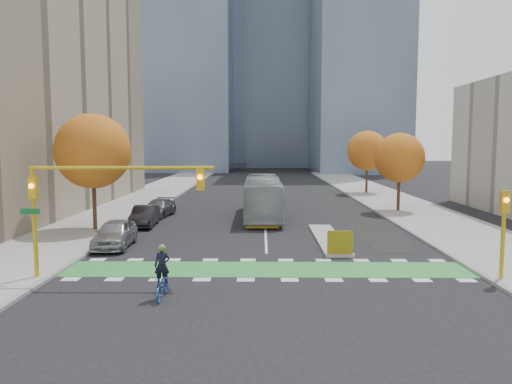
{
  "coord_description": "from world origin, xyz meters",
  "views": [
    {
      "loc": [
        -0.29,
        -22.55,
        6.21
      ],
      "look_at": [
        -0.65,
        9.85,
        3.0
      ],
      "focal_mm": 35.0,
      "sensor_mm": 36.0,
      "label": 1
    }
  ],
  "objects_px": {
    "hazard_board": "(340,243)",
    "traffic_signal_east": "(504,221)",
    "parked_car_a": "(115,234)",
    "cyclist": "(162,280)",
    "tree_east_far": "(367,151)",
    "tree_west": "(93,151)",
    "traffic_signal_west": "(90,192)",
    "bus": "(263,197)",
    "parked_car_b": "(145,216)",
    "tree_east_near": "(399,158)",
    "parked_car_c": "(158,208)"
  },
  "relations": [
    {
      "from": "tree_west",
      "to": "traffic_signal_west",
      "type": "bearing_deg",
      "value": -71.98
    },
    {
      "from": "tree_west",
      "to": "cyclist",
      "type": "height_order",
      "value": "tree_west"
    },
    {
      "from": "tree_east_near",
      "to": "tree_east_far",
      "type": "distance_m",
      "value": 16.01
    },
    {
      "from": "traffic_signal_west",
      "to": "tree_east_near",
      "type": "bearing_deg",
      "value": 48.48
    },
    {
      "from": "parked_car_a",
      "to": "bus",
      "type": "bearing_deg",
      "value": 51.24
    },
    {
      "from": "tree_east_near",
      "to": "parked_car_b",
      "type": "bearing_deg",
      "value": -159.41
    },
    {
      "from": "hazard_board",
      "to": "parked_car_a",
      "type": "relative_size",
      "value": 0.29
    },
    {
      "from": "tree_east_far",
      "to": "bus",
      "type": "distance_m",
      "value": 23.59
    },
    {
      "from": "cyclist",
      "to": "tree_east_far",
      "type": "bearing_deg",
      "value": 69.33
    },
    {
      "from": "tree_west",
      "to": "traffic_signal_east",
      "type": "xyz_separation_m",
      "value": [
        22.5,
        -12.51,
        -2.88
      ]
    },
    {
      "from": "parked_car_a",
      "to": "hazard_board",
      "type": "bearing_deg",
      "value": -12.44
    },
    {
      "from": "tree_east_near",
      "to": "parked_car_a",
      "type": "height_order",
      "value": "tree_east_near"
    },
    {
      "from": "tree_east_far",
      "to": "tree_east_near",
      "type": "bearing_deg",
      "value": -91.79
    },
    {
      "from": "parked_car_c",
      "to": "traffic_signal_east",
      "type": "bearing_deg",
      "value": -37.41
    },
    {
      "from": "cyclist",
      "to": "tree_east_near",
      "type": "bearing_deg",
      "value": 58.62
    },
    {
      "from": "hazard_board",
      "to": "traffic_signal_east",
      "type": "relative_size",
      "value": 0.34
    },
    {
      "from": "tree_west",
      "to": "parked_car_c",
      "type": "relative_size",
      "value": 1.67
    },
    {
      "from": "parked_car_c",
      "to": "hazard_board",
      "type": "bearing_deg",
      "value": -41.15
    },
    {
      "from": "tree_east_far",
      "to": "traffic_signal_west",
      "type": "relative_size",
      "value": 0.9
    },
    {
      "from": "cyclist",
      "to": "parked_car_a",
      "type": "xyz_separation_m",
      "value": [
        -4.76,
        9.75,
        0.1
      ]
    },
    {
      "from": "traffic_signal_east",
      "to": "parked_car_c",
      "type": "distance_m",
      "value": 27.74
    },
    {
      "from": "tree_east_far",
      "to": "parked_car_a",
      "type": "height_order",
      "value": "tree_east_far"
    },
    {
      "from": "tree_east_near",
      "to": "tree_east_far",
      "type": "bearing_deg",
      "value": 88.21
    },
    {
      "from": "tree_east_near",
      "to": "traffic_signal_east",
      "type": "bearing_deg",
      "value": -93.81
    },
    {
      "from": "tree_east_near",
      "to": "cyclist",
      "type": "relative_size",
      "value": 3.22
    },
    {
      "from": "tree_east_near",
      "to": "parked_car_a",
      "type": "distance_m",
      "value": 26.36
    },
    {
      "from": "bus",
      "to": "parked_car_b",
      "type": "xyz_separation_m",
      "value": [
        -8.83,
        -4.31,
        -0.97
      ]
    },
    {
      "from": "parked_car_c",
      "to": "cyclist",
      "type": "bearing_deg",
      "value": -70.18
    },
    {
      "from": "hazard_board",
      "to": "tree_east_far",
      "type": "xyz_separation_m",
      "value": [
        8.5,
        33.8,
        4.44
      ]
    },
    {
      "from": "tree_east_near",
      "to": "bus",
      "type": "distance_m",
      "value": 13.07
    },
    {
      "from": "traffic_signal_east",
      "to": "parked_car_b",
      "type": "xyz_separation_m",
      "value": [
        -19.5,
        14.62,
        -1.97
      ]
    },
    {
      "from": "traffic_signal_west",
      "to": "parked_car_c",
      "type": "distance_m",
      "value": 19.93
    },
    {
      "from": "tree_east_near",
      "to": "parked_car_b",
      "type": "relative_size",
      "value": 1.52
    },
    {
      "from": "traffic_signal_west",
      "to": "parked_car_b",
      "type": "distance_m",
      "value": 15.02
    },
    {
      "from": "traffic_signal_east",
      "to": "cyclist",
      "type": "bearing_deg",
      "value": -169.83
    },
    {
      "from": "traffic_signal_east",
      "to": "parked_car_c",
      "type": "height_order",
      "value": "traffic_signal_east"
    },
    {
      "from": "tree_east_far",
      "to": "parked_car_b",
      "type": "relative_size",
      "value": 1.64
    },
    {
      "from": "tree_east_near",
      "to": "bus",
      "type": "xyz_separation_m",
      "value": [
        -12.17,
        -3.58,
        -3.13
      ]
    },
    {
      "from": "tree_west",
      "to": "parked_car_b",
      "type": "xyz_separation_m",
      "value": [
        3.0,
        2.11,
        -4.85
      ]
    },
    {
      "from": "parked_car_a",
      "to": "parked_car_b",
      "type": "xyz_separation_m",
      "value": [
        0.0,
        7.52,
        -0.06
      ]
    },
    {
      "from": "hazard_board",
      "to": "bus",
      "type": "distance_m",
      "value": 14.85
    },
    {
      "from": "traffic_signal_west",
      "to": "parked_car_c",
      "type": "relative_size",
      "value": 1.73
    },
    {
      "from": "tree_west",
      "to": "parked_car_b",
      "type": "distance_m",
      "value": 6.08
    },
    {
      "from": "traffic_signal_west",
      "to": "traffic_signal_east",
      "type": "distance_m",
      "value": 18.48
    },
    {
      "from": "parked_car_a",
      "to": "parked_car_c",
      "type": "bearing_deg",
      "value": 88.0
    },
    {
      "from": "traffic_signal_west",
      "to": "bus",
      "type": "distance_m",
      "value": 20.59
    },
    {
      "from": "parked_car_c",
      "to": "parked_car_a",
      "type": "bearing_deg",
      "value": -82.24
    },
    {
      "from": "parked_car_a",
      "to": "tree_east_far",
      "type": "bearing_deg",
      "value": 53.6
    },
    {
      "from": "traffic_signal_west",
      "to": "cyclist",
      "type": "bearing_deg",
      "value": -35.62
    },
    {
      "from": "parked_car_a",
      "to": "traffic_signal_east",
      "type": "bearing_deg",
      "value": -22.02
    }
  ]
}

